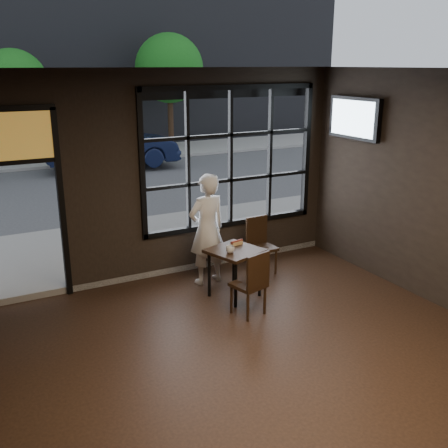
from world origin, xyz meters
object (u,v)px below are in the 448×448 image
cafe_table (235,273)px  man (207,229)px  navy_car (112,145)px  chair_near (248,282)px

cafe_table → man: bearing=82.5°
navy_car → cafe_table: bearing=-179.3°
chair_near → navy_car: (1.27, 10.71, 0.32)m
man → navy_car: man is taller
cafe_table → man: (-0.12, 0.65, 0.49)m
cafe_table → man: man is taller
navy_car → man: bearing=179.6°
cafe_table → man: 0.83m
man → cafe_table: bearing=93.1°
chair_near → navy_car: bearing=-110.9°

